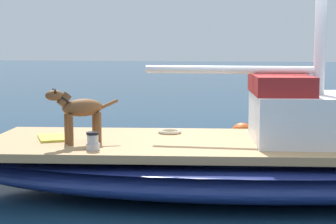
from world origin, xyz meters
name	(u,v)px	position (x,y,z in m)	size (l,w,h in m)	color
ground_plane	(244,191)	(0.00, 0.00, 0.00)	(120.00, 120.00, 0.00)	navy
sailboat_main	(245,166)	(0.00, 0.00, 0.34)	(3.31, 7.47, 0.66)	navy
cabin_house	(335,114)	(-0.14, 1.11, 1.01)	(1.64, 2.36, 0.84)	silver
dog_brown	(79,110)	(0.54, -2.02, 1.08)	(0.64, 0.79, 0.70)	brown
deck_winch	(93,142)	(0.92, -1.73, 0.76)	(0.16, 0.16, 0.21)	#B7B7BC
coiled_rope	(170,132)	(-0.45, -1.05, 0.68)	(0.32, 0.32, 0.04)	beige
deck_towel	(53,138)	(0.28, -2.47, 0.68)	(0.56, 0.36, 0.03)	#D8D14C
mooring_buoy	(242,134)	(-3.24, -0.15, 0.22)	(0.44, 0.44, 0.44)	#E55119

